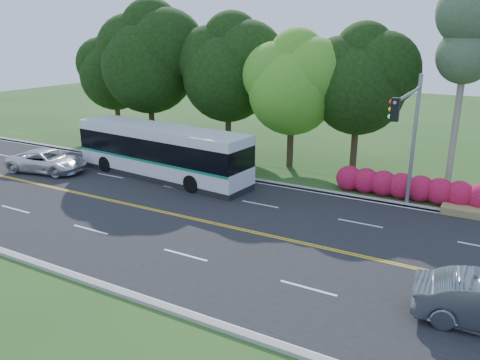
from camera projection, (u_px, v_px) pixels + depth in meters
The scene contains 11 objects.
ground at pixel (236, 229), 22.35m from camera, with size 120.00×120.00×0.00m, color #224C19.
road at pixel (236, 228), 22.35m from camera, with size 60.00×14.00×0.02m, color black.
curb_north at pixel (295, 186), 28.29m from camera, with size 60.00×0.30×0.15m, color #A39E93.
curb_south at pixel (136, 298), 16.37m from camera, with size 60.00×0.30×0.15m, color #A39E93.
grass_verge at pixel (306, 179), 29.84m from camera, with size 60.00×4.00×0.10m, color #224C19.
lane_markings at pixel (235, 228), 22.39m from camera, with size 57.60×13.82×0.00m.
tree_row at pixel (257, 66), 32.83m from camera, with size 44.70×9.10×13.84m.
bougainvillea_hedge at pixel (424, 190), 25.60m from camera, with size 9.50×2.25×1.50m.
traffic_signal at pixel (409, 126), 22.44m from camera, with size 0.42×6.10×7.00m.
transit_bus at pixel (161, 153), 29.85m from camera, with size 12.79×3.96×3.29m.
suv at pixel (47, 161), 31.27m from camera, with size 2.44×5.30×1.47m, color silver.
Camera 1 is at (10.18, -17.93, 8.93)m, focal length 35.00 mm.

